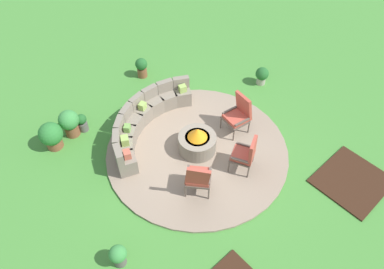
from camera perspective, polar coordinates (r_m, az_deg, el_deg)
name	(u,v)px	position (r m, az deg, el deg)	size (l,w,h in m)	color
ground_plane	(197,150)	(9.33, 0.83, -2.53)	(24.00, 24.00, 0.00)	#478C38
patio_circle	(197,150)	(9.31, 0.83, -2.41)	(4.71, 4.71, 0.06)	gray
mulch_bed_right	(352,181)	(9.55, 24.20, -6.75)	(1.63, 1.49, 0.04)	#382114
fire_pit	(197,141)	(9.06, 0.85, -1.11)	(0.97, 0.97, 0.75)	gray
curved_stone_bench	(145,120)	(9.62, -7.59, 2.31)	(3.21, 1.70, 0.80)	gray
lounge_chair_front_left	(198,177)	(8.04, 0.98, -6.86)	(0.79, 0.83, 1.11)	brown
lounge_chair_front_right	(246,154)	(8.58, 8.61, -3.03)	(0.73, 0.73, 1.02)	brown
lounge_chair_back_left	(239,113)	(9.43, 7.50, 3.38)	(0.68, 0.67, 1.15)	brown
potted_plant_0	(142,67)	(11.44, -8.06, 10.68)	(0.37, 0.37, 0.65)	brown
potted_plant_1	(69,122)	(9.93, -19.00, 1.88)	(0.54, 0.54, 0.80)	brown
potted_plant_2	(82,122)	(10.06, -17.17, 1.91)	(0.28, 0.28, 0.54)	#605B56
potted_plant_3	(118,255)	(7.60, -11.70, -18.41)	(0.36, 0.36, 0.59)	#605B56
potted_plant_4	(262,75)	(11.28, 11.11, 9.30)	(0.40, 0.40, 0.57)	#A89E8E
potted_plant_5	(51,135)	(9.79, -21.58, -0.11)	(0.61, 0.61, 0.78)	brown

